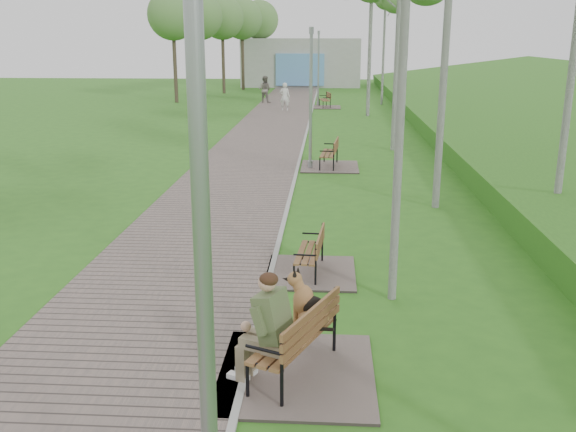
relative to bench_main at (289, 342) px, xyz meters
name	(u,v)px	position (x,y,z in m)	size (l,w,h in m)	color
walkway	(265,137)	(-2.32, 20.01, -0.47)	(3.50, 67.00, 0.04)	#665852
kerb	(305,137)	(-0.57, 20.01, -0.47)	(0.10, 67.00, 0.05)	#999993
building_north	(301,62)	(-2.07, 49.48, 1.50)	(10.00, 5.20, 4.00)	#9E9E99
bench_main	(289,342)	(0.00, 0.00, 0.00)	(1.99, 2.21, 1.74)	#665852
bench_second	(309,264)	(0.13, 3.72, -0.31)	(1.62, 1.80, 1.00)	#665852
bench_third	(329,161)	(0.46, 13.64, -0.28)	(1.88, 2.09, 1.16)	#665852
bench_far	(325,104)	(0.15, 32.06, -0.28)	(1.84, 2.05, 1.13)	#665852
lamp_post_near	(207,367)	(-0.28, -3.77, 1.72)	(0.18, 0.18, 4.73)	gray
lamp_post_second	(311,104)	(-0.15, 13.39, 1.61)	(0.17, 0.17, 4.49)	gray
lamp_post_third	(318,71)	(-0.28, 33.08, 1.62)	(0.17, 0.17, 4.51)	gray
pedestrian_near	(285,97)	(-2.16, 30.07, 0.32)	(0.59, 0.39, 1.62)	silver
pedestrian_far	(265,89)	(-3.77, 34.52, 0.38)	(0.84, 0.66, 1.73)	gray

